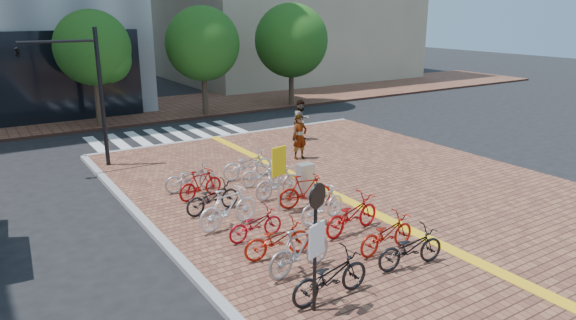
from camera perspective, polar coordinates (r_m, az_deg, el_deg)
ground at (r=14.20m, az=4.99°, el=-8.84°), size 120.00×120.00×0.00m
sidewalk at (r=13.46m, az=29.32°, el=-12.17°), size 14.00×34.00×0.15m
tactile_strip at (r=12.62m, az=27.12°, el=-13.34°), size 0.40×34.00×0.01m
kerb_north at (r=25.39m, az=-6.16°, el=2.67°), size 14.00×0.25×0.15m
far_sidewalk at (r=32.67m, az=-18.08°, el=5.01°), size 70.00×8.00×0.15m
crosswalk at (r=26.26m, az=-13.01°, el=2.64°), size 7.50×4.00×0.01m
street_trees at (r=30.54m, az=-7.60°, el=12.56°), size 16.20×4.60×6.35m
bike_0 at (r=11.05m, az=4.71°, el=-12.75°), size 1.97×0.73×1.03m
bike_1 at (r=12.00m, az=1.32°, el=-9.94°), size 1.94×0.81×1.13m
bike_2 at (r=12.75m, az=-1.19°, el=-8.80°), size 1.82×0.82×0.92m
bike_3 at (r=13.73m, az=-3.63°, el=-7.13°), size 1.60×0.59×0.84m
bike_4 at (r=14.44m, az=-6.63°, el=-5.29°), size 2.00×0.83×1.17m
bike_5 at (r=15.61m, az=-8.38°, el=-4.10°), size 1.86×0.84×0.95m
bike_6 at (r=16.78m, az=-9.69°, el=-2.66°), size 1.67×0.76×0.97m
bike_7 at (r=17.53m, az=-10.78°, el=-1.95°), size 1.83×0.80×0.93m
bike_8 at (r=12.62m, az=13.45°, el=-9.47°), size 1.89×0.86×0.96m
bike_9 at (r=13.25m, az=10.89°, el=-8.03°), size 1.85×0.75×0.95m
bike_10 at (r=14.17m, az=7.09°, el=-6.02°), size 2.06×0.98×1.04m
bike_11 at (r=14.76m, az=3.87°, el=-4.95°), size 1.82×0.82×1.06m
bike_12 at (r=15.82m, az=1.93°, el=-3.45°), size 1.81×0.84×1.05m
bike_13 at (r=16.60m, az=-1.18°, el=-2.45°), size 1.82×0.70×1.07m
bike_14 at (r=17.70m, az=-2.84°, el=-1.48°), size 1.62×0.73×0.94m
bike_15 at (r=18.60m, az=-4.53°, el=-0.47°), size 1.98×0.72×1.03m
pedestrian_a at (r=20.90m, az=1.32°, el=2.59°), size 0.68×0.46×1.83m
pedestrian_b at (r=24.05m, az=1.49°, el=4.48°), size 0.99×0.81×1.89m
utility_box at (r=16.66m, az=1.92°, el=-2.29°), size 0.54×0.40×1.12m
yellow_sign at (r=15.17m, az=-1.00°, el=-0.80°), size 0.55×0.19×2.03m
notice_sign at (r=10.04m, az=3.16°, el=-8.05°), size 0.49×0.21×2.75m
traffic_light_pole at (r=20.56m, az=-23.60°, el=8.76°), size 2.84×1.09×5.29m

